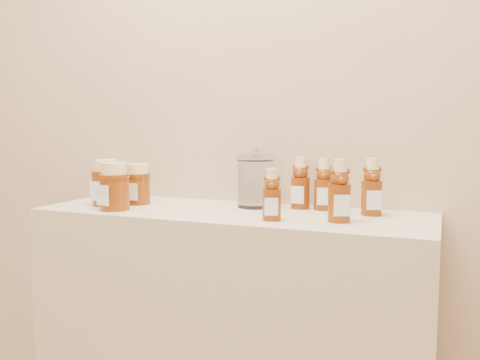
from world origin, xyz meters
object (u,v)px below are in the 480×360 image
at_px(bear_bottle_back_left, 300,179).
at_px(honey_jar_left, 106,183).
at_px(display_table, 231,352).
at_px(bear_bottle_front_left, 272,191).
at_px(glass_canister, 255,179).

height_order(bear_bottle_back_left, honey_jar_left, bear_bottle_back_left).
distance_m(display_table, bear_bottle_front_left, 0.56).
distance_m(display_table, bear_bottle_back_left, 0.59).
xyz_separation_m(bear_bottle_back_left, honey_jar_left, (-0.61, -0.17, -0.02)).
bearing_deg(honey_jar_left, display_table, 10.10).
bearing_deg(honey_jar_left, bear_bottle_back_left, 20.16).
distance_m(display_table, glass_canister, 0.55).
height_order(display_table, bear_bottle_front_left, bear_bottle_front_left).
relative_size(display_table, bear_bottle_back_left, 6.54).
xyz_separation_m(display_table, glass_canister, (0.04, 0.10, 0.54)).
xyz_separation_m(bear_bottle_front_left, honey_jar_left, (-0.59, 0.05, -0.01)).
bearing_deg(bear_bottle_back_left, glass_canister, -166.70).
xyz_separation_m(bear_bottle_front_left, glass_canister, (-0.12, 0.20, 0.01)).
relative_size(bear_bottle_back_left, glass_canister, 1.00).
height_order(bear_bottle_front_left, glass_canister, glass_canister).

